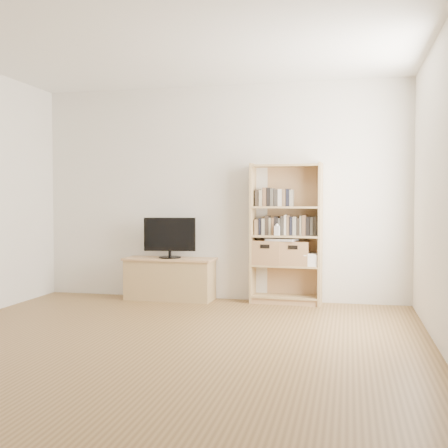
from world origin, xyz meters
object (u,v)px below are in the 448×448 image
(bookshelf, at_px, (286,234))
(baby_monitor, at_px, (277,231))
(tv_stand, at_px, (170,280))
(television, at_px, (170,238))
(basket_right, at_px, (294,253))
(laptop, at_px, (282,240))
(basket_left, at_px, (267,252))

(bookshelf, xyz_separation_m, baby_monitor, (-0.10, -0.09, 0.04))
(tv_stand, bearing_deg, baby_monitor, -0.24)
(tv_stand, xyz_separation_m, baby_monitor, (1.31, -0.03, 0.62))
(television, xyz_separation_m, basket_right, (1.50, 0.04, -0.16))
(basket_right, bearing_deg, bookshelf, 176.95)
(bookshelf, height_order, laptop, bookshelf)
(bookshelf, bearing_deg, laptop, -155.81)
(television, xyz_separation_m, baby_monitor, (1.31, -0.03, 0.11))
(tv_stand, distance_m, baby_monitor, 1.45)
(tv_stand, relative_size, laptop, 3.14)
(tv_stand, bearing_deg, television, 0.00)
(television, distance_m, baby_monitor, 1.31)
(basket_left, bearing_deg, basket_right, 1.59)
(television, xyz_separation_m, laptop, (1.36, 0.04, -0.00))
(television, height_order, laptop, television)
(bookshelf, distance_m, television, 1.41)
(basket_left, height_order, basket_right, basket_left)
(basket_right, bearing_deg, basket_left, 179.55)
(tv_stand, height_order, laptop, laptop)
(basket_left, bearing_deg, television, -172.77)
(tv_stand, distance_m, bookshelf, 1.52)
(tv_stand, relative_size, basket_right, 3.14)
(baby_monitor, bearing_deg, tv_stand, -170.01)
(bookshelf, bearing_deg, basket_left, -178.81)
(baby_monitor, height_order, basket_left, baby_monitor)
(bookshelf, height_order, television, bookshelf)
(bookshelf, bearing_deg, basket_right, -2.60)
(baby_monitor, distance_m, basket_right, 0.34)
(tv_stand, relative_size, baby_monitor, 9.34)
(basket_right, bearing_deg, baby_monitor, -156.11)
(laptop, bearing_deg, basket_left, -172.84)
(baby_monitor, relative_size, basket_right, 0.34)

